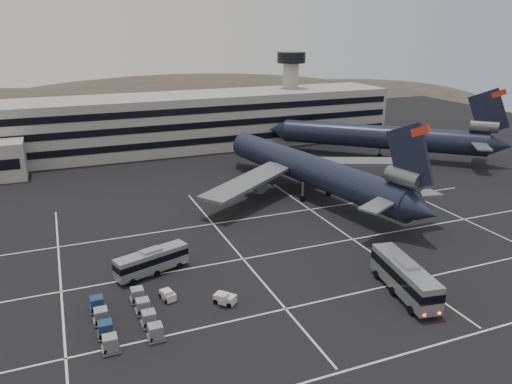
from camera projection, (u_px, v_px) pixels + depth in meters
ground at (294, 264)px, 68.67m from camera, size 260.00×260.00×0.00m
lane_markings at (298, 260)px, 69.64m from camera, size 90.00×55.62×0.01m
terminal at (162, 124)px, 127.86m from camera, size 125.00×26.00×24.00m
hills at (164, 124)px, 228.19m from camera, size 352.00×180.00×44.00m
trijet_main at (312, 170)px, 94.03m from camera, size 46.61×57.42×18.08m
trijet_far at (385, 136)px, 120.96m from camera, size 46.41×42.86×18.08m
bus_near at (405, 276)px, 60.21m from camera, size 4.87×12.87×4.44m
bus_far at (152, 260)px, 65.36m from camera, size 10.19×5.37×3.52m
tug_a at (168, 295)px, 59.51m from camera, size 1.82×2.45×1.42m
tug_b at (226, 298)px, 58.65m from camera, size 2.76×2.84×1.60m
uld_cluster at (125, 317)px, 54.59m from camera, size 7.00×10.74×1.71m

